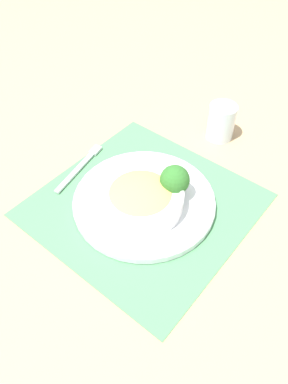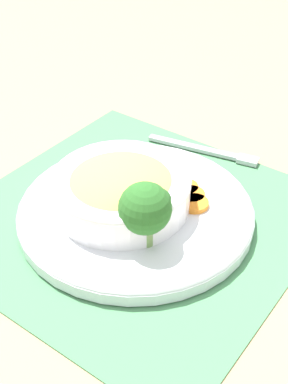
% 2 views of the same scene
% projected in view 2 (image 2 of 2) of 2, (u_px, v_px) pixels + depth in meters
% --- Properties ---
extents(ground_plane, '(4.00, 4.00, 0.00)m').
position_uv_depth(ground_plane, '(136.00, 219.00, 0.73)').
color(ground_plane, tan).
extents(placemat, '(0.44, 0.44, 0.00)m').
position_uv_depth(placemat, '(136.00, 218.00, 0.73)').
color(placemat, '#4C8C59').
rests_on(placemat, ground_plane).
extents(plate, '(0.32, 0.32, 0.02)m').
position_uv_depth(plate, '(136.00, 211.00, 0.72)').
color(plate, silver).
rests_on(plate, placemat).
extents(bowl, '(0.19, 0.19, 0.06)m').
position_uv_depth(bowl, '(121.00, 188.00, 0.70)').
color(bowl, white).
rests_on(bowl, plate).
extents(broccoli_floret, '(0.06, 0.06, 0.08)m').
position_uv_depth(broccoli_floret, '(145.00, 209.00, 0.63)').
color(broccoli_floret, '#759E51').
rests_on(broccoli_floret, plate).
extents(carrot_slice_near, '(0.04, 0.04, 0.01)m').
position_uv_depth(carrot_slice_near, '(195.00, 204.00, 0.72)').
color(carrot_slice_near, orange).
rests_on(carrot_slice_near, plate).
extents(carrot_slice_middle, '(0.04, 0.04, 0.01)m').
position_uv_depth(carrot_slice_middle, '(191.00, 195.00, 0.73)').
color(carrot_slice_middle, orange).
rests_on(carrot_slice_middle, plate).
extents(carrot_slice_far, '(0.04, 0.04, 0.01)m').
position_uv_depth(carrot_slice_far, '(185.00, 188.00, 0.74)').
color(carrot_slice_far, orange).
rests_on(carrot_slice_far, plate).
extents(carrot_slice_extra, '(0.04, 0.04, 0.01)m').
position_uv_depth(carrot_slice_extra, '(176.00, 181.00, 0.76)').
color(carrot_slice_extra, orange).
rests_on(carrot_slice_extra, plate).
extents(fork, '(0.05, 0.18, 0.01)m').
position_uv_depth(fork, '(213.00, 152.00, 0.85)').
color(fork, '#B7B7BC').
rests_on(fork, placemat).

